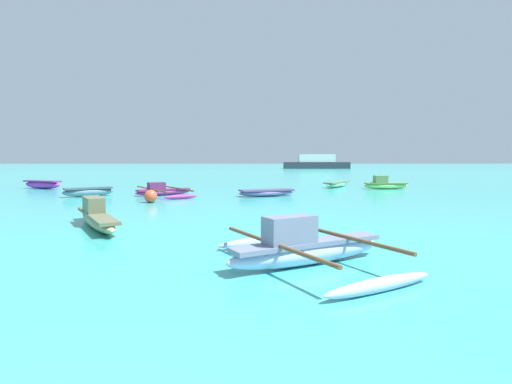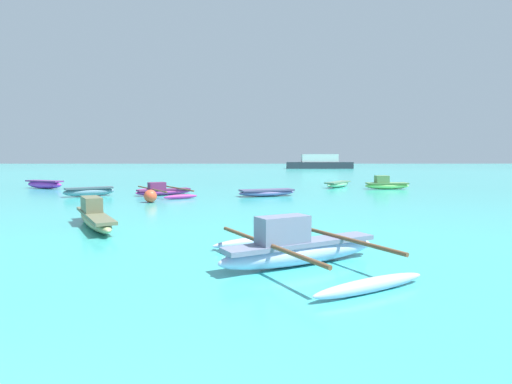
% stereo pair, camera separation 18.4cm
% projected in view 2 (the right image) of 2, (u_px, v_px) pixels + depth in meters
% --- Properties ---
extents(moored_boat_0, '(2.92, 1.71, 0.33)m').
position_uv_depth(moored_boat_0, '(267.00, 192.00, 19.01)').
color(moored_boat_0, '#756CB1').
rests_on(moored_boat_0, ground_plane).
extents(moored_boat_1, '(2.60, 0.75, 0.79)m').
position_uv_depth(moored_boat_1, '(386.00, 184.00, 23.26)').
color(moored_boat_1, '#9BE773').
rests_on(moored_boat_1, ground_plane).
extents(moored_boat_2, '(2.35, 3.57, 0.76)m').
position_uv_depth(moored_boat_2, '(94.00, 216.00, 10.65)').
color(moored_boat_2, '#959C6B').
rests_on(moored_boat_2, ground_plane).
extents(moored_boat_3, '(2.77, 1.71, 0.48)m').
position_uv_depth(moored_boat_3, '(44.00, 184.00, 23.66)').
color(moored_boat_3, purple).
rests_on(moored_boat_3, ground_plane).
extents(moored_boat_4, '(2.23, 1.76, 0.43)m').
position_uv_depth(moored_boat_4, '(89.00, 191.00, 18.92)').
color(moored_boat_4, slate).
rests_on(moored_boat_4, ground_plane).
extents(moored_boat_5, '(3.73, 4.73, 0.64)m').
position_uv_depth(moored_boat_5, '(163.00, 191.00, 19.54)').
color(moored_boat_5, '#A32E83').
rests_on(moored_boat_5, ground_plane).
extents(moored_boat_6, '(3.36, 3.98, 0.87)m').
position_uv_depth(moored_boat_6, '(299.00, 249.00, 6.82)').
color(moored_boat_6, '#AAB9EA').
rests_on(moored_boat_6, ground_plane).
extents(moored_boat_7, '(2.23, 2.81, 0.35)m').
position_uv_depth(moored_boat_7, '(338.00, 184.00, 24.78)').
color(moored_boat_7, '#84CD97').
rests_on(moored_boat_7, ground_plane).
extents(mooring_buoy_1, '(0.53, 0.53, 0.53)m').
position_uv_depth(mooring_buoy_1, '(150.00, 196.00, 16.32)').
color(mooring_buoy_1, '#E54C2D').
rests_on(mooring_buoy_1, ground_plane).
extents(distant_ferry, '(10.89, 2.40, 2.40)m').
position_uv_depth(distant_ferry, '(319.00, 163.00, 66.63)').
color(distant_ferry, '#2D333D').
rests_on(distant_ferry, ground_plane).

